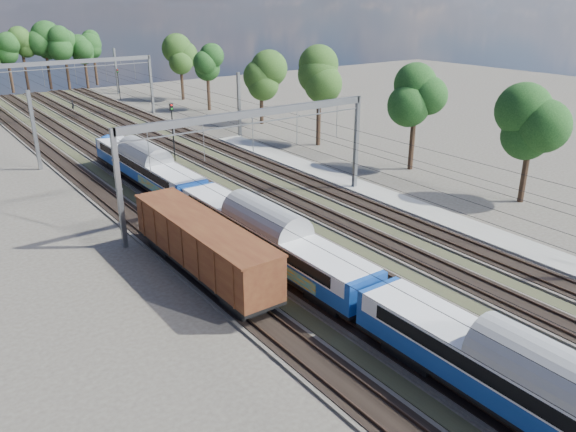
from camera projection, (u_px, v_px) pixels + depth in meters
track_bed at (178, 172)px, 59.57m from camera, size 21.00×130.00×0.34m
platform at (439, 217)px, 47.27m from camera, size 3.00×70.00×0.30m
catenary at (147, 102)px, 63.25m from camera, size 25.65×130.00×9.00m
tree_belt at (81, 55)px, 96.30m from camera, size 39.63×100.36×12.13m
emu_train at (270, 231)px, 38.16m from camera, size 2.98×62.97×4.35m
freight_boxcar at (203, 245)px, 36.67m from camera, size 3.08×14.89×3.84m
worker at (73, 105)px, 92.68m from camera, size 0.50×0.64×1.56m
signal_near at (173, 125)px, 62.46m from camera, size 0.45×0.41×6.54m
signal_far at (118, 80)px, 101.11m from camera, size 0.37×0.34×5.43m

